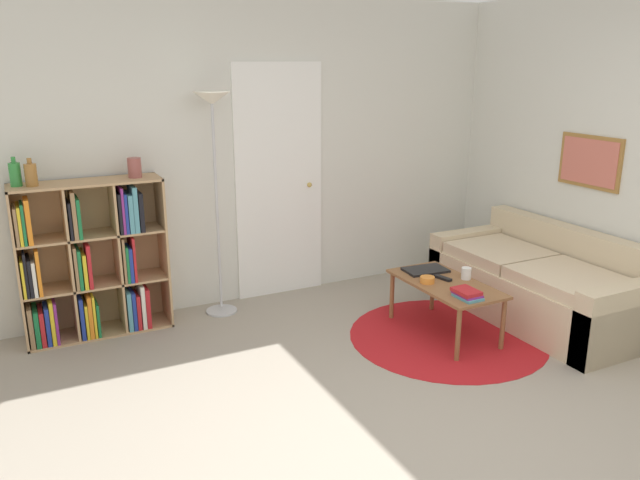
{
  "coord_description": "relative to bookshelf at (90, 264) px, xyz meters",
  "views": [
    {
      "loc": [
        -1.92,
        -2.23,
        2.07
      ],
      "look_at": [
        -0.03,
        1.54,
        0.85
      ],
      "focal_mm": 35.0,
      "sensor_mm": 36.0,
      "label": 1
    }
  ],
  "objects": [
    {
      "name": "ground_plane",
      "position": [
        1.47,
        -2.6,
        -0.57
      ],
      "size": [
        14.0,
        14.0,
        0.0
      ],
      "primitive_type": "plane",
      "color": "gray"
    },
    {
      "name": "wall_back",
      "position": [
        1.48,
        0.21,
        0.72
      ],
      "size": [
        7.62,
        0.11,
        2.6
      ],
      "color": "silver",
      "rests_on": "ground_plane"
    },
    {
      "name": "wall_right",
      "position": [
        3.8,
        -1.21,
        0.73
      ],
      "size": [
        0.08,
        5.79,
        2.6
      ],
      "color": "silver",
      "rests_on": "ground_plane"
    },
    {
      "name": "rug",
      "position": [
        2.43,
        -1.31,
        -0.56
      ],
      "size": [
        1.52,
        1.52,
        0.01
      ],
      "color": "#B2191E",
      "rests_on": "ground_plane"
    },
    {
      "name": "bookshelf",
      "position": [
        0.0,
        0.0,
        0.0
      ],
      "size": [
        1.08,
        0.34,
        1.21
      ],
      "color": "tan",
      "rests_on": "ground_plane"
    },
    {
      "name": "floor_lamp",
      "position": [
        1.02,
        -0.03,
        0.97
      ],
      "size": [
        0.3,
        0.3,
        1.84
      ],
      "color": "#B7B7BC",
      "rests_on": "ground_plane"
    },
    {
      "name": "couch",
      "position": [
        3.39,
        -1.31,
        -0.3
      ],
      "size": [
        0.87,
        1.81,
        0.73
      ],
      "color": "#CCB793",
      "rests_on": "ground_plane"
    },
    {
      "name": "coffee_table",
      "position": [
        2.44,
        -1.23,
        -0.19
      ],
      "size": [
        0.49,
        0.94,
        0.42
      ],
      "color": "brown",
      "rests_on": "ground_plane"
    },
    {
      "name": "laptop",
      "position": [
        2.46,
        -0.94,
        -0.13
      ],
      "size": [
        0.36,
        0.25,
        0.02
      ],
      "color": "black",
      "rests_on": "coffee_table"
    },
    {
      "name": "bowl",
      "position": [
        2.31,
        -1.17,
        -0.12
      ],
      "size": [
        0.11,
        0.11,
        0.05
      ],
      "color": "orange",
      "rests_on": "coffee_table"
    },
    {
      "name": "book_stack_on_table",
      "position": [
        2.38,
        -1.56,
        -0.11
      ],
      "size": [
        0.15,
        0.21,
        0.06
      ],
      "color": "teal",
      "rests_on": "coffee_table"
    },
    {
      "name": "cup",
      "position": [
        2.63,
        -1.24,
        -0.1
      ],
      "size": [
        0.08,
        0.08,
        0.09
      ],
      "color": "white",
      "rests_on": "coffee_table"
    },
    {
      "name": "remote",
      "position": [
        2.47,
        -1.16,
        -0.13
      ],
      "size": [
        0.08,
        0.16,
        0.02
      ],
      "color": "black",
      "rests_on": "coffee_table"
    },
    {
      "name": "bottle_left",
      "position": [
        -0.43,
        0.02,
        0.73
      ],
      "size": [
        0.08,
        0.08,
        0.21
      ],
      "color": "#2D8438",
      "rests_on": "bookshelf"
    },
    {
      "name": "bottle_middle",
      "position": [
        -0.33,
        -0.03,
        0.73
      ],
      "size": [
        0.08,
        0.08,
        0.2
      ],
      "color": "olive",
      "rests_on": "bookshelf"
    },
    {
      "name": "vase_on_shelf",
      "position": [
        0.39,
        -0.0,
        0.72
      ],
      "size": [
        0.1,
        0.1,
        0.15
      ],
      "color": "#934C47",
      "rests_on": "bookshelf"
    }
  ]
}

